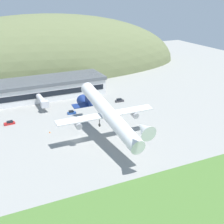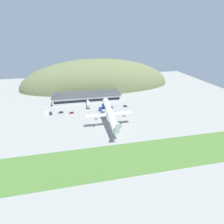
{
  "view_description": "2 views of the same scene",
  "coord_description": "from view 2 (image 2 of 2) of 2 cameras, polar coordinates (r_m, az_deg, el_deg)",
  "views": [
    {
      "loc": [
        -32.4,
        -98.54,
        52.38
      ],
      "look_at": [
        10.96,
        -7.68,
        12.2
      ],
      "focal_mm": 50.0,
      "sensor_mm": 36.0,
      "label": 1
    },
    {
      "loc": [
        -13.32,
        -126.2,
        69.59
      ],
      "look_at": [
        13.04,
        -0.82,
        10.32
      ],
      "focal_mm": 28.0,
      "sensor_mm": 36.0,
      "label": 2
    }
  ],
  "objects": [
    {
      "name": "service_car_2",
      "position": [
        170.14,
        -16.31,
        -0.13
      ],
      "size": [
        4.66,
        2.05,
        1.64
      ],
      "color": "#333338",
      "rests_on": "ground_plane"
    },
    {
      "name": "grass_strip_foreground",
      "position": [
        106.99,
        -1.93,
        -15.74
      ],
      "size": [
        322.91,
        29.66,
        0.08
      ],
      "primitive_type": "cube",
      "color": "#4C7533",
      "rests_on": "ground_plane"
    },
    {
      "name": "cargo_airplane",
      "position": [
        136.93,
        -0.67,
        -0.6
      ],
      "size": [
        37.37,
        54.82,
        13.77
      ],
      "color": "white"
    },
    {
      "name": "traffic_cone_1",
      "position": [
        153.54,
        -8.27,
        -2.29
      ],
      "size": [
        0.52,
        0.52,
        0.58
      ],
      "color": "orange",
      "rests_on": "ground_plane"
    },
    {
      "name": "ground_plane",
      "position": [
        144.73,
        -5.14,
        -4.02
      ],
      "size": [
        358.79,
        358.79,
        0.0
      ],
      "primitive_type": "plane",
      "color": "gray"
    },
    {
      "name": "jetway_0",
      "position": [
        176.31,
        -7.75,
        2.75
      ],
      "size": [
        3.38,
        13.62,
        5.43
      ],
      "color": "silver",
      "rests_on": "ground_plane"
    },
    {
      "name": "terminal_building",
      "position": [
        191.2,
        -8.17,
        4.96
      ],
      "size": [
        72.02,
        18.91,
        9.58
      ],
      "color": "silver",
      "rests_on": "ground_plane"
    },
    {
      "name": "traffic_cone_0",
      "position": [
        162.77,
        -1.18,
        -0.38
      ],
      "size": [
        0.52,
        0.52,
        0.58
      ],
      "color": "orange",
      "rests_on": "ground_plane"
    },
    {
      "name": "fuel_truck",
      "position": [
        169.59,
        -20.23,
        -0.5
      ],
      "size": [
        7.17,
        2.53,
        2.9
      ],
      "color": "#333338",
      "rests_on": "ground_plane"
    },
    {
      "name": "service_car_3",
      "position": [
        166.94,
        -13.06,
        -0.27
      ],
      "size": [
        4.47,
        2.1,
        1.48
      ],
      "color": "#B21E1E",
      "rests_on": "ground_plane"
    },
    {
      "name": "hill_backdrop",
      "position": [
        247.49,
        -4.83,
        8.41
      ],
      "size": [
        202.77,
        79.61,
        74.15
      ],
      "primitive_type": "ellipsoid",
      "color": "#667047",
      "rests_on": "ground_plane"
    },
    {
      "name": "service_car_0",
      "position": [
        177.53,
        4.32,
        1.92
      ],
      "size": [
        4.37,
        2.05,
        1.69
      ],
      "color": "#333338",
      "rests_on": "ground_plane"
    },
    {
      "name": "service_car_1",
      "position": [
        167.96,
        -3.93,
        0.53
      ],
      "size": [
        3.78,
        1.91,
        1.6
      ],
      "color": "#264C99",
      "rests_on": "ground_plane"
    }
  ]
}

